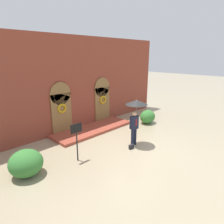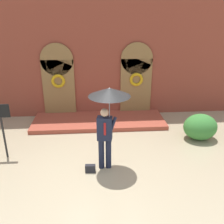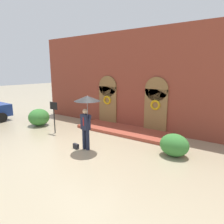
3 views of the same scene
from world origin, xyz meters
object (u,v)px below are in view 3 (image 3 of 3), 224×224
person_with_umbrella (87,106)px  shrub_right (174,145)px  handbag (76,146)px  shrub_left (39,117)px  sign_post (54,112)px

person_with_umbrella → shrub_right: size_ratio=2.05×
shrub_right → handbag: bearing=-156.0°
handbag → shrub_left: (-4.59, 1.45, 0.41)m
shrub_left → person_with_umbrella: bearing=-13.7°
handbag → shrub_right: 4.16m
shrub_left → shrub_right: shrub_left is taller
sign_post → shrub_right: size_ratio=1.49×
person_with_umbrella → shrub_right: (3.27, 1.49, -1.46)m
sign_post → shrub_left: sign_post is taller
sign_post → shrub_right: sign_post is taller
shrub_left → shrub_right: size_ratio=1.11×
handbag → sign_post: bearing=163.3°
shrub_left → shrub_right: (8.38, 0.24, -0.07)m
shrub_right → sign_post: bearing=-173.5°
person_with_umbrella → shrub_left: 5.44m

